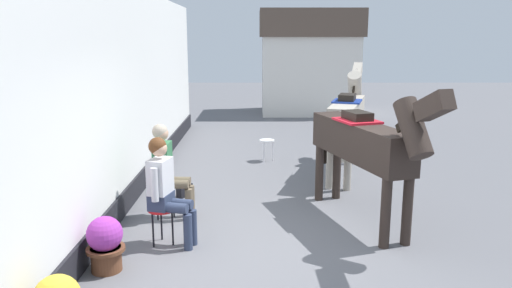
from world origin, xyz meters
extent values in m
plane|color=slate|center=(0.00, 3.00, 0.00)|extent=(40.00, 40.00, 0.00)
cube|color=white|center=(-2.55, 1.50, 1.70)|extent=(0.30, 14.00, 3.40)
cube|color=black|center=(-2.53, 1.50, 0.18)|extent=(0.34, 14.00, 0.36)
cube|color=silver|center=(1.40, 11.30, 1.30)|extent=(3.20, 2.40, 2.60)
cube|color=brown|center=(1.40, 11.30, 3.05)|extent=(3.40, 2.60, 0.90)
cylinder|color=red|center=(-1.62, 0.02, 0.46)|extent=(0.34, 0.34, 0.03)
cylinder|color=black|center=(-1.48, -0.02, 0.22)|extent=(0.02, 0.02, 0.45)
cylinder|color=black|center=(-1.65, 0.15, 0.22)|extent=(0.02, 0.02, 0.45)
cylinder|color=black|center=(-1.72, -0.08, 0.22)|extent=(0.02, 0.02, 0.45)
cube|color=#2D3851|center=(-1.62, 0.02, 0.58)|extent=(0.31, 0.37, 0.20)
cube|color=silver|center=(-1.62, 0.02, 0.90)|extent=(0.30, 0.38, 0.44)
sphere|color=tan|center=(-1.62, 0.02, 1.25)|extent=(0.20, 0.20, 0.20)
sphere|color=#593319|center=(-1.64, 0.02, 1.28)|extent=(0.22, 0.22, 0.22)
cylinder|color=#2D3851|center=(-1.41, 0.05, 0.53)|extent=(0.40, 0.22, 0.13)
cylinder|color=#2D3851|center=(-1.23, 0.00, 0.23)|extent=(0.11, 0.11, 0.46)
cylinder|color=#2D3851|center=(-1.45, -0.11, 0.53)|extent=(0.40, 0.22, 0.13)
cylinder|color=#2D3851|center=(-1.27, -0.16, 0.23)|extent=(0.11, 0.11, 0.46)
cylinder|color=silver|center=(-1.55, 0.21, 0.85)|extent=(0.09, 0.09, 0.42)
cylinder|color=silver|center=(-1.65, -0.18, 0.85)|extent=(0.09, 0.09, 0.42)
cylinder|color=#194C99|center=(-1.77, 0.97, 0.46)|extent=(0.34, 0.34, 0.03)
cylinder|color=black|center=(-1.63, 0.97, 0.22)|extent=(0.02, 0.02, 0.45)
cylinder|color=black|center=(-1.83, 1.10, 0.22)|extent=(0.02, 0.02, 0.45)
cylinder|color=black|center=(-1.84, 0.86, 0.22)|extent=(0.02, 0.02, 0.45)
cube|color=brown|center=(-1.77, 0.97, 0.58)|extent=(0.26, 0.33, 0.20)
cube|color=#337247|center=(-1.77, 0.97, 0.90)|extent=(0.24, 0.35, 0.44)
sphere|color=tan|center=(-1.77, 0.97, 1.25)|extent=(0.20, 0.20, 0.20)
sphere|color=#B2A38E|center=(-1.79, 0.97, 1.28)|extent=(0.22, 0.22, 0.22)
cylinder|color=brown|center=(-1.58, 1.04, 0.53)|extent=(0.39, 0.15, 0.13)
cylinder|color=brown|center=(-1.39, 1.03, 0.23)|extent=(0.11, 0.11, 0.46)
cylinder|color=brown|center=(-1.58, 0.88, 0.53)|extent=(0.39, 0.15, 0.13)
cylinder|color=brown|center=(-1.39, 0.87, 0.23)|extent=(0.11, 0.11, 0.46)
cylinder|color=#337247|center=(-1.74, 1.17, 0.85)|extent=(0.09, 0.09, 0.42)
cylinder|color=#337247|center=(-1.76, 0.77, 0.85)|extent=(0.09, 0.09, 0.42)
cube|color=#2D231E|center=(1.03, 0.89, 1.16)|extent=(1.08, 2.23, 0.52)
cylinder|color=#2D231E|center=(1.47, 0.00, 0.45)|extent=(0.13, 0.13, 0.90)
cylinder|color=#2D231E|center=(1.18, -0.09, 0.45)|extent=(0.13, 0.13, 0.90)
cylinder|color=#2D231E|center=(0.89, 1.85, 0.45)|extent=(0.13, 0.13, 0.90)
cylinder|color=#2D231E|center=(0.59, 1.76, 0.45)|extent=(0.13, 0.13, 0.90)
cylinder|color=#2D231E|center=(1.39, -0.25, 1.55)|extent=(0.46, 0.69, 0.73)
cube|color=#2D231E|center=(1.50, -0.58, 1.86)|extent=(0.33, 0.56, 0.40)
cube|color=black|center=(1.39, -0.24, 1.69)|extent=(0.23, 0.61, 0.48)
cylinder|color=black|center=(0.69, 1.98, 0.89)|extent=(0.13, 0.13, 0.65)
cube|color=red|center=(1.00, 0.99, 1.44)|extent=(0.66, 0.72, 0.03)
cube|color=black|center=(1.00, 0.99, 1.51)|extent=(0.40, 0.50, 0.12)
cube|color=#B2A899|center=(1.28, 3.25, 1.16)|extent=(1.07, 2.23, 0.52)
cylinder|color=#B2A899|center=(1.42, 4.23, 0.45)|extent=(0.13, 0.13, 0.90)
cylinder|color=#B2A899|center=(1.72, 4.14, 0.45)|extent=(0.13, 0.13, 0.90)
cylinder|color=#B2A899|center=(0.85, 2.38, 0.45)|extent=(0.13, 0.13, 0.90)
cylinder|color=#B2A899|center=(1.15, 2.28, 0.45)|extent=(0.13, 0.13, 0.90)
cylinder|color=#B2A899|center=(1.64, 4.39, 1.55)|extent=(0.45, 0.69, 0.73)
cube|color=#B2A899|center=(1.74, 4.72, 1.86)|extent=(0.33, 0.56, 0.40)
cube|color=black|center=(1.63, 4.38, 1.69)|extent=(0.22, 0.61, 0.48)
cylinder|color=black|center=(0.95, 2.16, 0.89)|extent=(0.13, 0.13, 0.65)
cube|color=navy|center=(1.25, 3.15, 1.44)|extent=(0.65, 0.72, 0.03)
cube|color=black|center=(1.25, 3.15, 1.51)|extent=(0.40, 0.50, 0.12)
cylinder|color=brown|center=(-2.12, -0.72, 0.14)|extent=(0.34, 0.34, 0.28)
cylinder|color=brown|center=(-2.12, -0.72, 0.26)|extent=(0.43, 0.43, 0.04)
sphere|color=purple|center=(-2.12, -0.72, 0.44)|extent=(0.40, 0.40, 0.40)
cylinder|color=white|center=(-0.19, 4.34, 0.45)|extent=(0.32, 0.32, 0.03)
cylinder|color=silver|center=(-0.06, 4.34, 0.22)|extent=(0.02, 0.02, 0.43)
cylinder|color=silver|center=(-0.26, 4.45, 0.22)|extent=(0.02, 0.02, 0.43)
cylinder|color=silver|center=(-0.26, 4.23, 0.22)|extent=(0.02, 0.02, 0.43)
cube|color=black|center=(-1.61, 1.94, 0.10)|extent=(0.26, 0.30, 0.20)
camera|label=1|loc=(-0.43, -5.84, 2.58)|focal=34.40mm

